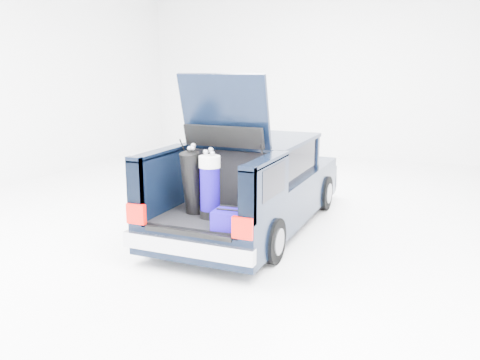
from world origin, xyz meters
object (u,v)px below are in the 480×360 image
at_px(red_suitcase, 257,194).
at_px(black_golf_bag, 192,183).
at_px(blue_golf_bag, 210,186).
at_px(car, 255,185).
at_px(blue_duffel, 233,220).

bearing_deg(red_suitcase, black_golf_bag, -144.74).
height_order(black_golf_bag, blue_golf_bag, black_golf_bag).
distance_m(car, blue_duffel, 2.07).
height_order(red_suitcase, blue_golf_bag, blue_golf_bag).
bearing_deg(blue_golf_bag, blue_duffel, -24.31).
height_order(car, red_suitcase, car).
distance_m(black_golf_bag, blue_golf_bag, 0.31).
distance_m(red_suitcase, blue_golf_bag, 0.70).
xyz_separation_m(red_suitcase, black_golf_bag, (-0.77, -0.41, 0.18)).
height_order(car, blue_duffel, car).
xyz_separation_m(blue_golf_bag, blue_duffel, (0.47, -0.33, -0.31)).
xyz_separation_m(black_golf_bag, blue_duffel, (0.77, -0.40, -0.31)).
xyz_separation_m(black_golf_bag, blue_golf_bag, (0.30, -0.07, -0.01)).
bearing_deg(red_suitcase, blue_golf_bag, -127.28).
xyz_separation_m(red_suitcase, blue_duffel, (-0.00, -0.81, -0.13)).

